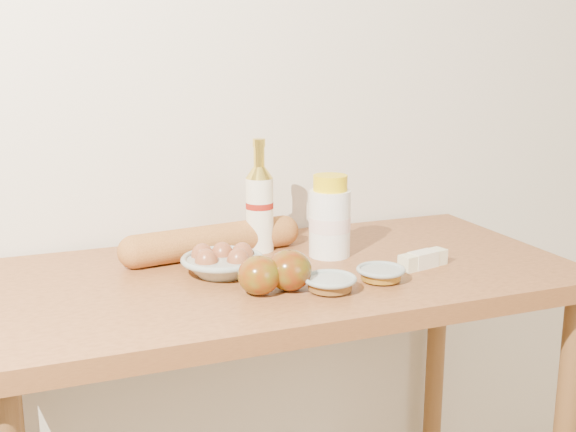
% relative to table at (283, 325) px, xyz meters
% --- Properties ---
extents(back_wall, '(3.50, 0.02, 2.60)m').
position_rel_table_xyz_m(back_wall, '(0.00, 0.33, 0.52)').
color(back_wall, silver).
rests_on(back_wall, ground).
extents(table, '(1.20, 0.60, 0.90)m').
position_rel_table_xyz_m(table, '(0.00, 0.00, 0.00)').
color(table, '#A46435').
rests_on(table, ground).
extents(bourbon_bottle, '(0.07, 0.07, 0.25)m').
position_rel_table_xyz_m(bourbon_bottle, '(0.00, 0.15, 0.23)').
color(bourbon_bottle, white).
rests_on(bourbon_bottle, table).
extents(cream_bottle, '(0.12, 0.12, 0.18)m').
position_rel_table_xyz_m(cream_bottle, '(0.13, 0.06, 0.21)').
color(cream_bottle, white).
rests_on(cream_bottle, table).
extents(egg_bowl, '(0.21, 0.21, 0.06)m').
position_rel_table_xyz_m(egg_bowl, '(-0.12, 0.02, 0.15)').
color(egg_bowl, '#99A7A0').
rests_on(egg_bowl, table).
extents(baguette, '(0.43, 0.13, 0.07)m').
position_rel_table_xyz_m(baguette, '(-0.11, 0.14, 0.16)').
color(baguette, '#C47D3C').
rests_on(baguette, table).
extents(apple_redgreen_front, '(0.11, 0.11, 0.08)m').
position_rel_table_xyz_m(apple_redgreen_front, '(-0.03, -0.12, 0.16)').
color(apple_redgreen_front, maroon).
rests_on(apple_redgreen_front, table).
extents(apple_redgreen_right, '(0.08, 0.08, 0.07)m').
position_rel_table_xyz_m(apple_redgreen_right, '(-0.09, -0.12, 0.16)').
color(apple_redgreen_right, maroon).
rests_on(apple_redgreen_right, table).
extents(sugar_bowl, '(0.12, 0.12, 0.03)m').
position_rel_table_xyz_m(sugar_bowl, '(0.03, -0.16, 0.14)').
color(sugar_bowl, '#96A49F').
rests_on(sugar_bowl, table).
extents(syrup_bowl, '(0.10, 0.10, 0.03)m').
position_rel_table_xyz_m(syrup_bowl, '(0.15, -0.14, 0.14)').
color(syrup_bowl, '#93A19C').
rests_on(syrup_bowl, table).
extents(butter_stick, '(0.12, 0.06, 0.03)m').
position_rel_table_xyz_m(butter_stick, '(0.28, -0.09, 0.14)').
color(butter_stick, beige).
rests_on(butter_stick, table).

